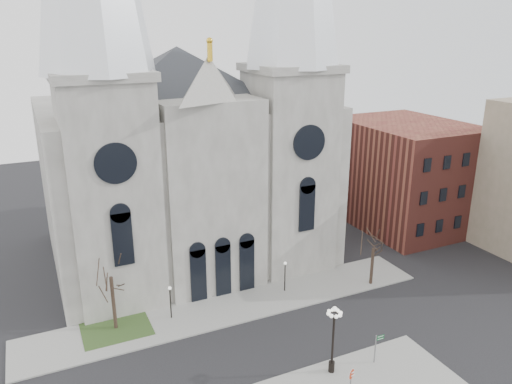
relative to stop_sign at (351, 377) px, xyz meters
name	(u,v)px	position (x,y,z in m)	size (l,w,h in m)	color
ground	(286,375)	(-2.99, 4.26, -1.87)	(160.00, 160.00, 0.00)	black
sidewalk_far	(233,306)	(-2.99, 15.26, -1.80)	(40.00, 6.00, 0.14)	gray
grass_patch	(116,328)	(-13.99, 16.26, -1.78)	(6.00, 5.00, 0.18)	#344D21
cathedral	(188,101)	(-2.99, 27.12, 16.61)	(33.00, 26.66, 54.00)	gray
bg_building_brick	(404,174)	(27.01, 26.26, 5.13)	(14.00, 18.00, 14.00)	brown
tree_left	(111,274)	(-13.99, 16.26, 3.72)	(3.20, 3.20, 7.50)	#2D2019
tree_right	(374,246)	(12.01, 13.26, 2.60)	(3.20, 3.20, 6.00)	#2D2019
ped_lamp_left	(170,297)	(-8.99, 15.76, 0.46)	(0.32, 0.32, 3.26)	black
ped_lamp_right	(285,271)	(3.01, 15.76, 0.46)	(0.32, 0.32, 3.26)	black
stop_sign	(351,377)	(0.00, 0.00, 0.00)	(0.87, 0.13, 2.41)	slate
globe_lamp	(333,331)	(0.34, 2.96, 1.93)	(1.57, 1.57, 5.82)	black
street_name_sign	(376,346)	(4.20, 2.45, -0.26)	(0.81, 0.10, 2.51)	slate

